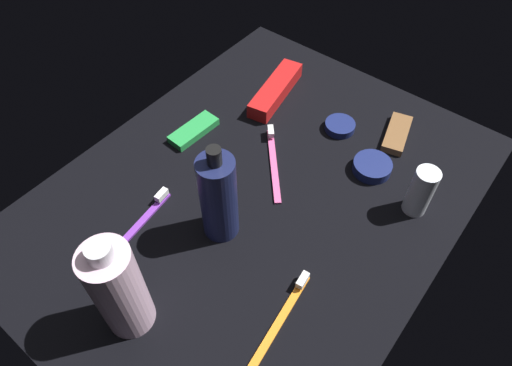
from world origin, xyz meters
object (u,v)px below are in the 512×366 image
object	(u,v)px
snack_bar_brown	(397,134)
deodorant_stick	(421,191)
toothbrush_orange	(282,317)
cream_tin_right	(340,126)
toothpaste_box_red	(276,90)
toothbrush_pink	(273,159)
cream_tin_left	(372,167)
snack_bar_green	(194,130)
bodywash_bottle	(118,289)
toothbrush_purple	(138,224)
lotion_bottle	(219,198)

from	to	relation	value
snack_bar_brown	deodorant_stick	bearing A→B (deg)	-158.15
toothbrush_orange	cream_tin_right	bearing A→B (deg)	20.31
toothpaste_box_red	toothbrush_pink	bearing A→B (deg)	-155.37
cream_tin_left	snack_bar_green	bearing A→B (deg)	112.45
toothbrush_orange	cream_tin_left	world-z (taller)	same
deodorant_stick	toothbrush_orange	distance (cm)	31.08
toothbrush_pink	cream_tin_left	distance (cm)	18.25
bodywash_bottle	toothbrush_pink	world-z (taller)	bodywash_bottle
toothbrush_purple	cream_tin_left	size ratio (longest dim) A/B	2.54
cream_tin_right	toothbrush_orange	bearing A→B (deg)	-159.69
deodorant_stick	toothbrush_purple	size ratio (longest dim) A/B	0.53
snack_bar_brown	cream_tin_left	bearing A→B (deg)	167.40
toothpaste_box_red	snack_bar_green	xyz separation A→B (cm)	(-19.09, 5.85, -0.85)
toothbrush_purple	snack_bar_green	xyz separation A→B (cm)	(21.83, 7.91, 0.14)
deodorant_stick	cream_tin_right	distance (cm)	22.60
lotion_bottle	cream_tin_right	world-z (taller)	lotion_bottle
toothbrush_purple	toothpaste_box_red	size ratio (longest dim) A/B	1.02
lotion_bottle	toothbrush_pink	distance (cm)	19.23
toothbrush_purple	snack_bar_brown	size ratio (longest dim) A/B	1.73
deodorant_stick	cream_tin_left	distance (cm)	11.18
bodywash_bottle	toothbrush_purple	world-z (taller)	bodywash_bottle
lotion_bottle	snack_bar_green	distance (cm)	24.72
toothbrush_pink	cream_tin_left	bearing A→B (deg)	-58.80
deodorant_stick	cream_tin_left	world-z (taller)	deodorant_stick
deodorant_stick	snack_bar_brown	world-z (taller)	deodorant_stick
lotion_bottle	toothbrush_purple	xyz separation A→B (cm)	(-8.37, 11.34, -7.83)
cream_tin_left	cream_tin_right	xyz separation A→B (cm)	(5.62, 10.41, -0.22)
deodorant_stick	toothpaste_box_red	world-z (taller)	deodorant_stick
deodorant_stick	toothbrush_pink	xyz separation A→B (cm)	(-6.35, 25.66, -4.17)
snack_bar_green	snack_bar_brown	bearing A→B (deg)	-49.48
snack_bar_green	cream_tin_right	xyz separation A→B (cm)	(18.99, -21.96, 0.04)
snack_bar_brown	toothbrush_purple	bearing A→B (deg)	137.12
toothbrush_purple	deodorant_stick	bearing A→B (deg)	-47.07
toothbrush_purple	snack_bar_brown	distance (cm)	51.87
bodywash_bottle	toothbrush_purple	distance (cm)	17.94
snack_bar_brown	toothbrush_pink	bearing A→B (deg)	127.95
deodorant_stick	snack_bar_green	xyz separation A→B (cm)	(-10.27, 42.43, -4.03)
toothbrush_orange	cream_tin_right	xyz separation A→B (cm)	(38.92, 14.40, 0.18)
lotion_bottle	cream_tin_left	bearing A→B (deg)	-26.04
lotion_bottle	snack_bar_green	size ratio (longest dim) A/B	1.85
deodorant_stick	toothbrush_pink	distance (cm)	26.76
toothpaste_box_red	cream_tin_left	distance (cm)	27.13
deodorant_stick	cream_tin_left	bearing A→B (deg)	72.86
bodywash_bottle	deodorant_stick	size ratio (longest dim) A/B	2.04
deodorant_stick	snack_bar_brown	size ratio (longest dim) A/B	0.92
toothpaste_box_red	cream_tin_left	bearing A→B (deg)	-113.27
toothbrush_purple	toothpaste_box_red	distance (cm)	40.99
toothbrush_purple	snack_bar_green	world-z (taller)	toothbrush_purple
bodywash_bottle	toothbrush_pink	distance (cm)	38.16
toothbrush_purple	snack_bar_green	distance (cm)	23.22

